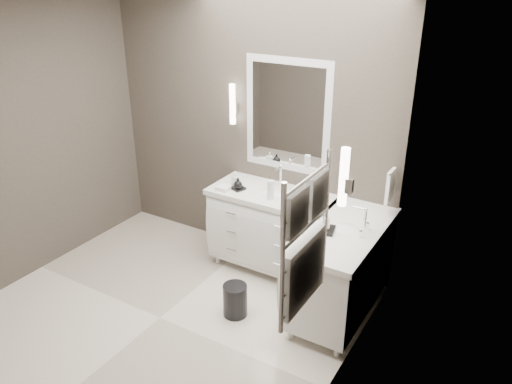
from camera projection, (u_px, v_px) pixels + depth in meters
The scene contains 19 objects.
floor at pixel (160, 318), 4.43m from camera, with size 3.20×3.00×0.01m, color silver.
wall_back at pixel (248, 128), 5.05m from camera, with size 3.20×0.01×2.70m, color #433C35.
wall_left at pixel (16, 143), 4.62m from camera, with size 0.01×3.00×2.70m, color #433C35.
wall_right at pixel (340, 228), 3.12m from camera, with size 0.01×3.00×2.70m, color #433C35.
vanity_back at pixel (272, 226), 4.97m from camera, with size 1.24×0.59×0.97m.
vanity_right at pixel (342, 266), 4.31m from camera, with size 0.59×1.24×0.97m.
mirror_back at pixel (287, 116), 4.74m from camera, with size 0.90×0.02×1.10m.
mirror_right at pixel (381, 159), 3.67m from camera, with size 0.02×0.90×1.10m.
sconce_back at pixel (232, 105), 4.94m from camera, with size 0.06×0.06×0.40m.
sconce_right at pixel (344, 178), 3.23m from camera, with size 0.06×0.06×0.40m.
towel_bar_corner at pixel (390, 186), 4.31m from camera, with size 0.03×0.22×0.30m.
towel_ladder at pixel (304, 248), 2.81m from camera, with size 0.06×0.58×0.90m.
waste_bin at pixel (235, 300), 4.41m from camera, with size 0.22×0.22×0.30m, color black.
amenity_tray_back at pixel (237, 188), 4.90m from camera, with size 0.15×0.11×0.02m, color black.
amenity_tray_right at pixel (326, 230), 4.11m from camera, with size 0.13×0.17×0.03m, color black.
water_bottle at pixel (271, 190), 4.65m from camera, with size 0.07×0.07×0.19m, color silver.
soap_bottle_a at pixel (236, 179), 4.90m from camera, with size 0.06×0.06×0.14m, color white.
soap_bottle_b at pixel (238, 183), 4.83m from camera, with size 0.09×0.09×0.11m, color black.
soap_bottle_c at pixel (327, 221), 4.08m from camera, with size 0.06×0.06×0.14m, color white.
Camera 1 is at (2.57, -2.63, 2.84)m, focal length 35.00 mm.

